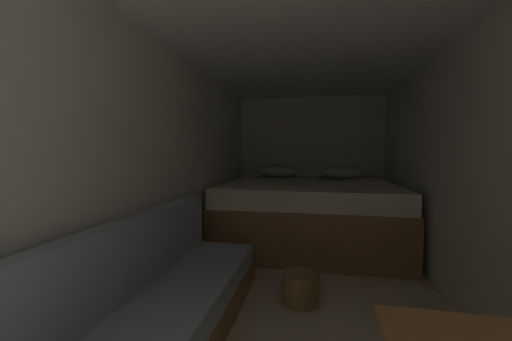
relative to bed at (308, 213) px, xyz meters
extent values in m
plane|color=beige|center=(0.00, -1.61, -0.41)|extent=(7.17, 7.17, 0.00)
cube|color=silver|center=(0.00, 1.00, 0.64)|extent=(2.38, 0.05, 2.09)
cube|color=silver|center=(-1.17, -1.61, 0.64)|extent=(0.05, 5.17, 2.09)
cube|color=silver|center=(1.17, -1.61, 0.64)|extent=(0.05, 5.17, 2.09)
cube|color=white|center=(0.00, -1.61, 1.71)|extent=(2.38, 5.17, 0.05)
cube|color=olive|center=(0.00, -0.01, -0.11)|extent=(2.16, 1.88, 0.59)
cube|color=beige|center=(0.00, -0.01, 0.29)|extent=(2.12, 1.84, 0.22)
ellipsoid|color=white|center=(-0.49, 0.73, 0.48)|extent=(0.55, 0.29, 0.17)
ellipsoid|color=white|center=(0.49, 0.73, 0.48)|extent=(0.55, 0.29, 0.17)
cube|color=#99A3B7|center=(-0.80, -2.49, -0.16)|extent=(0.61, 2.61, 0.16)
cube|color=#99A3B7|center=(-1.06, -2.49, 0.15)|extent=(0.12, 2.61, 0.47)
cylinder|color=olive|center=(-0.02, -1.59, -0.29)|extent=(0.29, 0.29, 0.24)
camera|label=1|loc=(0.07, -3.91, 0.79)|focal=20.84mm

